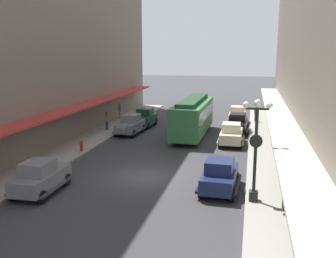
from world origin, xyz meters
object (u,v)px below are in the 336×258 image
parked_car_4 (40,176)px  pedestrian_2 (285,191)px  parked_car_0 (231,133)px  streetcar (193,115)px  lamp_post_with_clock (256,146)px  fire_hydrant (81,146)px  parked_car_3 (237,123)px  parked_car_5 (237,115)px  parked_car_6 (145,117)px  pedestrian_3 (120,111)px  pedestrian_1 (107,121)px  parked_car_1 (220,175)px  parked_car_2 (130,124)px  pedestrian_0 (256,114)px

parked_car_4 → pedestrian_2: bearing=1.7°
parked_car_0 → streetcar: (-3.62, 2.56, 0.96)m
lamp_post_with_clock → fire_hydrant: 14.80m
parked_car_3 → parked_car_5: (-0.19, 4.90, 0.00)m
lamp_post_with_clock → pedestrian_2: bearing=-23.7°
parked_car_3 → parked_car_6: 9.57m
lamp_post_with_clock → pedestrian_3: (-14.66, 21.07, -1.97)m
lamp_post_with_clock → parked_car_6: bearing=120.9°
parked_car_0 → pedestrian_2: parked_car_0 is taller
pedestrian_1 → parked_car_6: bearing=48.9°
parked_car_1 → parked_car_6: bearing=118.4°
lamp_post_with_clock → pedestrian_2: (1.47, -0.64, -2.00)m
pedestrian_1 → pedestrian_2: 21.92m
parked_car_2 → pedestrian_2: size_ratio=2.63×
pedestrian_2 → pedestrian_0: bearing=93.1°
parked_car_2 → parked_car_5: bearing=38.0°
pedestrian_2 → pedestrian_3: bearing=126.6°
parked_car_3 → lamp_post_with_clock: bearing=-84.9°
lamp_post_with_clock → pedestrian_2: 2.56m
parked_car_2 → streetcar: (5.81, 0.44, 0.96)m
parked_car_1 → parked_car_5: bearing=89.7°
parked_car_5 → pedestrian_0: 2.13m
parked_car_4 → fire_hydrant: bearing=100.2°
fire_hydrant → pedestrian_3: 14.10m
parked_car_1 → lamp_post_with_clock: (1.82, -1.37, 2.04)m
parked_car_1 → parked_car_0: bearing=89.9°
parked_car_0 → parked_car_6: bearing=146.4°
streetcar → pedestrian_0: 9.77m
parked_car_3 → parked_car_4: 20.42m
parked_car_0 → parked_car_2: bearing=167.3°
pedestrian_0 → pedestrian_2: 23.41m
parked_car_5 → fire_hydrant: (-11.05, -14.69, -0.38)m
parked_car_4 → parked_car_6: same height
parked_car_1 → parked_car_2: same height
parked_car_3 → lamp_post_with_clock: size_ratio=0.84×
pedestrian_2 → pedestrian_3: size_ratio=0.98×
parked_car_4 → parked_car_5: (9.59, 22.83, 0.00)m
parked_car_1 → pedestrian_2: 3.85m
parked_car_2 → pedestrian_2: 19.66m
streetcar → pedestrian_0: (5.64, 7.92, -0.91)m
parked_car_5 → streetcar: bearing=-118.0°
parked_car_6 → pedestrian_1: (-2.86, -3.27, 0.07)m
parked_car_3 → streetcar: streetcar is taller
parked_car_5 → pedestrian_2: parked_car_5 is taller
parked_car_6 → pedestrian_3: parked_car_6 is taller
parked_car_2 → fire_hydrant: 7.42m
streetcar → fire_hydrant: 10.71m
parked_car_1 → parked_car_4: same height
parked_car_6 → pedestrian_2: 22.69m
fire_hydrant → parked_car_2: bearing=78.2°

